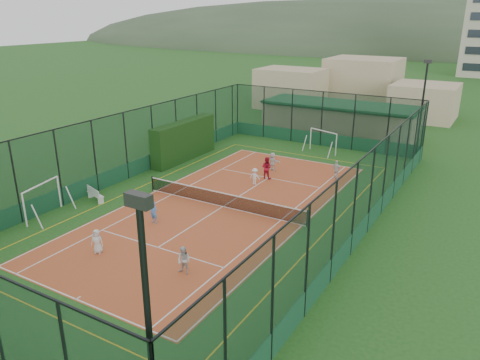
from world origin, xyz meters
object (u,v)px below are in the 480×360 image
(white_bench, at_px, (95,194))
(futsal_goal_near, at_px, (43,201))
(child_near_mid, at_px, (154,213))
(child_far_right, at_px, (336,170))
(floodlight_se, at_px, (151,357))
(futsal_goal_far, at_px, (323,142))
(clubhouse, at_px, (339,119))
(child_far_back, at_px, (273,161))
(coach, at_px, (267,168))
(floodlight_ne, at_px, (421,112))
(child_near_right, at_px, (184,260))
(child_near_left, at_px, (97,241))
(child_far_left, at_px, (255,176))

(white_bench, height_order, futsal_goal_near, futsal_goal_near)
(child_near_mid, bearing_deg, child_far_right, 58.74)
(floodlight_se, distance_m, futsal_goal_far, 32.52)
(floodlight_se, bearing_deg, clubhouse, 102.56)
(clubhouse, height_order, child_far_right, clubhouse)
(futsal_goal_near, height_order, child_far_right, futsal_goal_near)
(futsal_goal_far, relative_size, child_far_back, 2.13)
(child_far_right, height_order, coach, coach)
(floodlight_ne, height_order, white_bench, floodlight_ne)
(child_far_right, bearing_deg, child_far_back, 14.96)
(floodlight_ne, bearing_deg, futsal_goal_far, -167.09)
(child_near_right, distance_m, child_far_right, 16.61)
(child_near_mid, distance_m, coach, 10.53)
(clubhouse, distance_m, child_near_mid, 26.19)
(child_near_mid, bearing_deg, child_near_left, -95.28)
(child_near_left, relative_size, child_near_right, 0.94)
(white_bench, distance_m, child_near_right, 11.46)
(futsal_goal_far, bearing_deg, floodlight_se, -56.80)
(child_near_left, height_order, child_far_left, child_near_left)
(white_bench, distance_m, child_far_back, 13.63)
(child_far_left, bearing_deg, white_bench, 44.63)
(floodlight_se, distance_m, futsal_goal_near, 20.04)
(child_far_right, distance_m, coach, 5.18)
(white_bench, xyz_separation_m, child_far_left, (7.59, 8.00, 0.14))
(futsal_goal_near, bearing_deg, white_bench, -26.07)
(clubhouse, height_order, child_near_mid, clubhouse)
(child_near_mid, height_order, child_far_left, child_near_mid)
(floodlight_ne, xyz_separation_m, child_near_left, (-10.90, -25.00, -3.46))
(futsal_goal_far, bearing_deg, child_near_mid, -80.00)
(child_near_right, distance_m, coach, 14.32)
(floodlight_se, relative_size, child_far_right, 5.82)
(child_near_mid, xyz_separation_m, child_far_right, (6.64, 12.82, 0.07))
(child_far_back, bearing_deg, floodlight_ne, -119.89)
(floodlight_se, xyz_separation_m, floodlight_ne, (0.00, 33.20, 0.00))
(futsal_goal_far, xyz_separation_m, child_far_back, (-1.61, -6.67, -0.25))
(floodlight_ne, bearing_deg, child_far_back, -137.51)
(child_near_right, bearing_deg, futsal_goal_far, 95.47)
(futsal_goal_far, relative_size, child_far_right, 2.13)
(futsal_goal_near, distance_m, child_near_right, 11.40)
(floodlight_se, relative_size, futsal_goal_far, 2.73)
(floodlight_ne, bearing_deg, coach, -130.01)
(futsal_goal_far, height_order, coach, futsal_goal_far)
(floodlight_se, bearing_deg, coach, 110.84)
(futsal_goal_far, height_order, child_far_right, futsal_goal_far)
(floodlight_ne, relative_size, clubhouse, 0.54)
(floodlight_se, height_order, white_bench, floodlight_se)
(floodlight_se, bearing_deg, futsal_goal_far, 103.52)
(child_near_mid, xyz_separation_m, child_near_right, (4.97, -3.71, 0.05))
(floodlight_se, bearing_deg, child_far_right, 99.32)
(child_far_right, relative_size, coach, 0.86)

